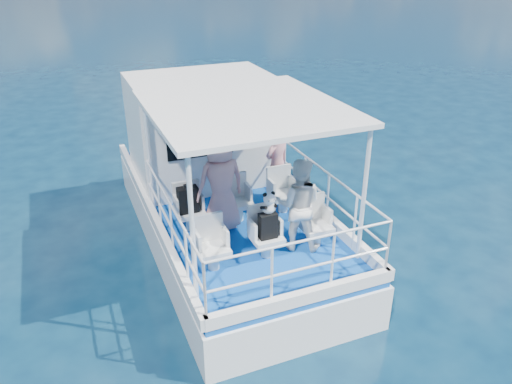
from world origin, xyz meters
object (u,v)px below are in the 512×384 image
(passenger_port_fwd, at_px, (221,183))
(panda, at_px, (269,203))
(backpack_center, at_px, (268,226))
(passenger_stbd_aft, at_px, (298,204))

(passenger_port_fwd, xyz_separation_m, panda, (0.39, -1.17, 0.10))
(passenger_port_fwd, relative_size, backpack_center, 4.16)
(panda, bearing_deg, passenger_port_fwd, 108.51)
(passenger_stbd_aft, height_order, panda, passenger_stbd_aft)
(passenger_port_fwd, xyz_separation_m, passenger_stbd_aft, (0.97, -1.05, -0.10))
(passenger_stbd_aft, distance_m, backpack_center, 0.64)
(passenger_stbd_aft, bearing_deg, backpack_center, 43.62)
(passenger_port_fwd, height_order, passenger_stbd_aft, passenger_port_fwd)
(passenger_port_fwd, distance_m, passenger_stbd_aft, 1.43)
(passenger_port_fwd, relative_size, panda, 4.96)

